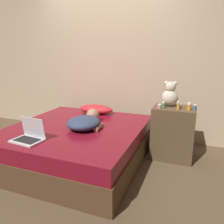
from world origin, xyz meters
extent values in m
plane|color=brown|center=(0.00, 0.00, 0.00)|extent=(12.00, 12.00, 0.00)
cube|color=tan|center=(0.00, 1.18, 1.30)|extent=(8.00, 0.06, 2.60)
cube|color=#4C331E|center=(0.00, 0.00, 0.15)|extent=(1.72, 1.81, 0.30)
cube|color=maroon|center=(0.00, 0.00, 0.39)|extent=(1.68, 1.77, 0.18)
cube|color=brown|center=(1.19, 0.55, 0.36)|extent=(0.55, 0.44, 0.72)
ellipsoid|color=red|center=(-0.04, 0.69, 0.55)|extent=(0.56, 0.29, 0.14)
ellipsoid|color=#2D3851|center=(0.14, -0.05, 0.56)|extent=(0.46, 0.51, 0.16)
sphere|color=#A87556|center=(0.11, 0.27, 0.57)|extent=(0.18, 0.18, 0.18)
cylinder|color=#A87556|center=(0.32, -0.01, 0.51)|extent=(0.08, 0.22, 0.06)
cube|color=silver|center=(-0.25, -0.65, 0.49)|extent=(0.36, 0.26, 0.02)
cube|color=black|center=(-0.25, -0.65, 0.50)|extent=(0.29, 0.19, 0.00)
cube|color=silver|center=(-0.24, -0.55, 0.61)|extent=(0.33, 0.07, 0.23)
cube|color=black|center=(-0.24, -0.55, 0.61)|extent=(0.30, 0.06, 0.20)
sphere|color=beige|center=(1.11, 0.63, 0.83)|extent=(0.22, 0.22, 0.22)
sphere|color=beige|center=(1.11, 0.63, 0.98)|extent=(0.14, 0.14, 0.14)
sphere|color=beige|center=(1.05, 0.63, 1.03)|extent=(0.06, 0.06, 0.06)
sphere|color=beige|center=(1.17, 0.63, 1.03)|extent=(0.06, 0.06, 0.06)
cylinder|color=orange|center=(1.37, 0.46, 0.76)|extent=(0.05, 0.05, 0.08)
cylinder|color=white|center=(1.37, 0.46, 0.80)|extent=(0.04, 0.04, 0.02)
cylinder|color=pink|center=(1.01, 0.44, 0.74)|extent=(0.05, 0.05, 0.04)
cylinder|color=white|center=(1.01, 0.44, 0.77)|extent=(0.05, 0.05, 0.01)
cylinder|color=#3866B2|center=(1.44, 0.50, 0.74)|extent=(0.04, 0.04, 0.05)
cylinder|color=white|center=(1.44, 0.50, 0.78)|extent=(0.03, 0.03, 0.02)
cylinder|color=gold|center=(1.24, 0.45, 0.76)|extent=(0.04, 0.04, 0.09)
cylinder|color=white|center=(1.24, 0.45, 0.81)|extent=(0.04, 0.04, 0.02)
cylinder|color=silver|center=(1.26, 0.53, 0.74)|extent=(0.05, 0.05, 0.04)
cylinder|color=white|center=(1.26, 0.53, 0.77)|extent=(0.05, 0.05, 0.01)
cylinder|color=#3D8E4C|center=(1.06, 0.46, 0.75)|extent=(0.04, 0.04, 0.07)
cylinder|color=white|center=(1.06, 0.46, 0.79)|extent=(0.03, 0.03, 0.02)
camera|label=1|loc=(1.43, -2.39, 1.41)|focal=35.00mm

